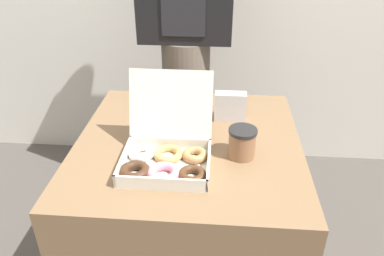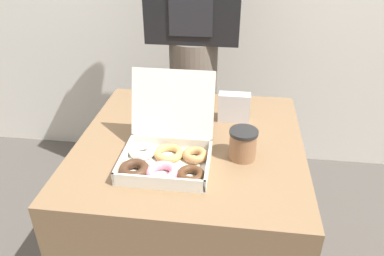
{
  "view_description": "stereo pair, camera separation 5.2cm",
  "coord_description": "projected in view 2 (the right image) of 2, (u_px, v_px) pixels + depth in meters",
  "views": [
    {
      "loc": [
        0.11,
        -1.2,
        1.52
      ],
      "look_at": [
        0.03,
        -0.14,
        0.9
      ],
      "focal_mm": 35.0,
      "sensor_mm": 36.0,
      "label": 1
    },
    {
      "loc": [
        0.16,
        -1.19,
        1.52
      ],
      "look_at": [
        0.03,
        -0.14,
        0.9
      ],
      "focal_mm": 35.0,
      "sensor_mm": 36.0,
      "label": 2
    }
  ],
  "objects": [
    {
      "name": "coffee_cup",
      "position": [
        243.0,
        144.0,
        1.29
      ],
      "size": [
        0.1,
        0.1,
        0.11
      ],
      "color": "#8C6042",
      "rests_on": "table"
    },
    {
      "name": "napkin_holder",
      "position": [
        234.0,
        107.0,
        1.53
      ],
      "size": [
        0.13,
        0.05,
        0.12
      ],
      "color": "silver",
      "rests_on": "table"
    },
    {
      "name": "donut_box",
      "position": [
        165.0,
        154.0,
        1.27
      ],
      "size": [
        0.32,
        0.32,
        0.28
      ],
      "color": "silver",
      "rests_on": "table"
    },
    {
      "name": "person_customer",
      "position": [
        194.0,
        34.0,
        1.89
      ],
      "size": [
        0.46,
        0.25,
        1.81
      ],
      "color": "#665B51",
      "rests_on": "ground_plane"
    },
    {
      "name": "table",
      "position": [
        190.0,
        216.0,
        1.61
      ],
      "size": [
        0.85,
        0.86,
        0.76
      ],
      "color": "brown",
      "rests_on": "ground_plane"
    }
  ]
}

